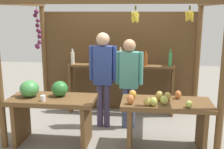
# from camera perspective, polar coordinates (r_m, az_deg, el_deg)

# --- Properties ---
(ground_plane) EXTENTS (12.00, 12.00, 0.00)m
(ground_plane) POSITION_cam_1_polar(r_m,az_deg,el_deg) (5.10, 0.25, -10.66)
(ground_plane) COLOR gray
(ground_plane) RESTS_ON ground
(market_stall) EXTENTS (3.25, 1.99, 2.25)m
(market_stall) POSITION_cam_1_polar(r_m,az_deg,el_deg) (5.16, 0.78, 4.81)
(market_stall) COLOR brown
(market_stall) RESTS_ON ground
(fruit_counter_left) EXTENTS (1.32, 0.64, 1.00)m
(fruit_counter_left) POSITION_cam_1_polar(r_m,az_deg,el_deg) (4.44, -12.59, -6.02)
(fruit_counter_left) COLOR brown
(fruit_counter_left) RESTS_ON ground
(fruit_counter_right) EXTENTS (1.32, 0.64, 0.89)m
(fruit_counter_right) POSITION_cam_1_polar(r_m,az_deg,el_deg) (4.22, 10.71, -7.82)
(fruit_counter_right) COLOR brown
(fruit_counter_right) RESTS_ON ground
(bottle_shelf_unit) EXTENTS (2.09, 0.22, 1.35)m
(bottle_shelf_unit) POSITION_cam_1_polar(r_m,az_deg,el_deg) (5.52, 1.72, -0.20)
(bottle_shelf_unit) COLOR brown
(bottle_shelf_unit) RESTS_ON ground
(vendor_man) EXTENTS (0.48, 0.23, 1.68)m
(vendor_man) POSITION_cam_1_polar(r_m,az_deg,el_deg) (4.82, -1.84, 0.66)
(vendor_man) COLOR #463D5E
(vendor_man) RESTS_ON ground
(vendor_woman) EXTENTS (0.48, 0.21, 1.58)m
(vendor_woman) POSITION_cam_1_polar(r_m,az_deg,el_deg) (4.80, 3.50, -0.32)
(vendor_woman) COLOR #4A527C
(vendor_woman) RESTS_ON ground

